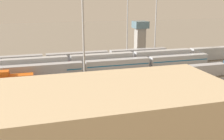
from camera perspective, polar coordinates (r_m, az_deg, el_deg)
The scene contains 19 objects.
ground_plane at distance 86.96m, azimuth -0.38°, elevation -1.49°, with size 400.00×400.00×0.00m, color #756B5B.
track_bed_0 at distance 103.30m, azimuth -3.03°, elevation 1.23°, with size 140.00×2.80×0.12m, color #3D3833.
track_bed_1 at distance 98.58m, azimuth -2.36°, elevation 0.56°, with size 140.00×2.80×0.12m, color #4C443D.
track_bed_2 at distance 93.90m, azimuth -1.63°, elevation -0.19°, with size 140.00×2.80×0.12m, color #3D3833.
track_bed_3 at distance 89.25m, azimuth -0.82°, elevation -1.01°, with size 140.00×2.80×0.12m, color #4C443D.
track_bed_4 at distance 84.65m, azimuth 0.08°, elevation -1.92°, with size 140.00×2.80×0.12m, color #3D3833.
track_bed_5 at distance 80.09m, azimuth 1.08°, elevation -2.94°, with size 140.00×2.80×0.12m, color #4C443D.
track_bed_6 at distance 75.58m, azimuth 2.20°, elevation -4.08°, with size 140.00×2.80×0.12m, color #3D3833.
track_bed_7 at distance 71.14m, azimuth 3.47°, elevation -5.35°, with size 140.00×2.80×0.12m, color #4C443D.
train_on_track_4 at distance 81.20m, azimuth -19.99°, elevation -2.08°, with size 10.00×3.00×5.00m.
train_on_track_1 at distance 98.09m, azimuth -2.07°, elevation 2.02°, with size 119.80×3.00×5.00m.
train_on_track_2 at distance 94.69m, azimuth 1.20°, elevation 1.17°, with size 71.40×3.06×3.80m.
train_on_track_0 at distance 101.31m, azimuth -7.23°, elevation 2.33°, with size 71.40×3.06×5.00m.
train_on_track_5 at distance 79.42m, azimuth 0.93°, elevation -1.57°, with size 114.80×3.00×4.40m.
light_mast_0 at distance 107.74m, azimuth 3.30°, elevation 11.07°, with size 2.80×0.70×27.00m.
light_mast_1 at distance 60.51m, azimuth -6.10°, elevation 8.37°, with size 2.80×0.70×28.26m.
light_mast_2 at distance 112.38m, azimuth 9.36°, elevation 12.39°, with size 2.80×0.70×31.78m.
maintenance_shed at distance 38.03m, azimuth -11.18°, elevation -14.08°, with size 48.19×17.30×13.28m, color tan.
control_tower at distance 119.63m, azimuth 5.97°, elevation 7.29°, with size 6.00×6.00×14.88m.
Camera 1 is at (22.63, 80.13, 25.10)m, focal length 43.15 mm.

